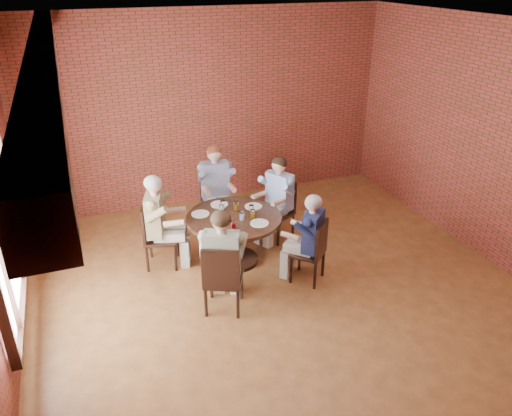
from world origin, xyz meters
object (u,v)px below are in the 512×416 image
object	(u,v)px
chair_c	(154,233)
chair_e	(314,250)
diner_a	(277,199)
diner_d	(223,261)
chair_a	(280,207)
chair_b	(215,196)
diner_e	(308,239)
chair_d	(222,277)
diner_c	(160,222)
diner_b	(216,188)
smartphone	(258,221)
dining_table	(234,230)

from	to	relation	value
chair_c	chair_e	size ratio (longest dim) A/B	1.06
diner_a	diner_d	xyz separation A→B (m)	(-1.35, -1.46, 0.02)
chair_a	chair_b	world-z (taller)	chair_b
diner_d	diner_e	size ratio (longest dim) A/B	1.08
chair_d	diner_e	xyz separation A→B (m)	(1.32, 0.29, 0.13)
diner_e	diner_c	bearing A→B (deg)	-76.09
diner_b	chair_c	xyz separation A→B (m)	(-1.18, -0.81, -0.18)
diner_a	diner_e	xyz separation A→B (m)	(-0.07, -1.26, -0.03)
diner_d	chair_e	size ratio (longest dim) A/B	1.53
chair_a	smartphone	distance (m)	1.05
chair_b	smartphone	size ratio (longest dim) A/B	7.52
chair_b	chair_c	bearing A→B (deg)	-138.80
chair_e	diner_e	world-z (taller)	diner_e
chair_c	chair_b	bearing A→B (deg)	-35.74
smartphone	chair_b	bearing A→B (deg)	106.40
diner_a	chair_b	distance (m)	1.12
chair_d	diner_d	xyz separation A→B (m)	(0.04, 0.09, 0.18)
chair_a	diner_a	bearing A→B (deg)	-90.00
chair_c	chair_d	distance (m)	1.55
chair_b	diner_d	world-z (taller)	diner_d
chair_c	diner_d	bearing A→B (deg)	-138.55
diner_a	chair_b	xyz separation A→B (m)	(-0.78, 0.79, -0.15)
chair_b	smartphone	world-z (taller)	chair_b
diner_b	chair_d	distance (m)	2.33
diner_a	chair_d	xyz separation A→B (m)	(-1.39, -1.55, -0.16)
diner_d	smartphone	world-z (taller)	diner_d
diner_d	smartphone	size ratio (longest dim) A/B	10.79
dining_table	chair_d	bearing A→B (deg)	-115.57
dining_table	diner_d	distance (m)	1.14
smartphone	chair_a	bearing A→B (deg)	58.30
diner_e	smartphone	bearing A→B (deg)	-89.62
diner_a	diner_e	world-z (taller)	diner_a
diner_b	chair_c	distance (m)	1.44
chair_c	chair_e	distance (m)	2.29
dining_table	chair_e	bearing A→B (deg)	-45.71
dining_table	diner_a	bearing A→B (deg)	27.49
chair_a	chair_b	bearing A→B (deg)	-158.68
dining_table	smartphone	size ratio (longest dim) A/B	10.57
dining_table	diner_e	xyz separation A→B (m)	(0.79, -0.81, 0.12)
diner_e	smartphone	xyz separation A→B (m)	(-0.53, 0.53, 0.10)
chair_a	diner_d	xyz separation A→B (m)	(-1.43, -1.50, 0.19)
dining_table	chair_b	distance (m)	1.24
chair_d	chair_e	size ratio (longest dim) A/B	1.06
diner_d	diner_b	bearing A→B (deg)	-79.01
diner_a	chair_c	bearing A→B (deg)	-114.17
dining_table	chair_b	xyz separation A→B (m)	(0.08, 1.24, -0.00)
diner_a	diner_d	bearing A→B (deg)	-70.12
chair_a	chair_c	bearing A→B (deg)	-113.15
diner_b	diner_c	distance (m)	1.37
chair_b	diner_b	world-z (taller)	diner_b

